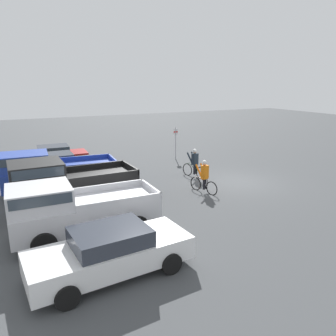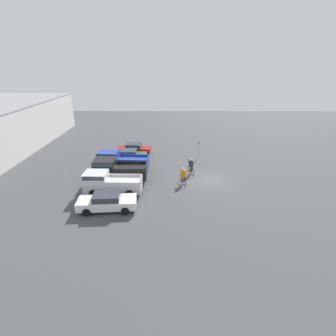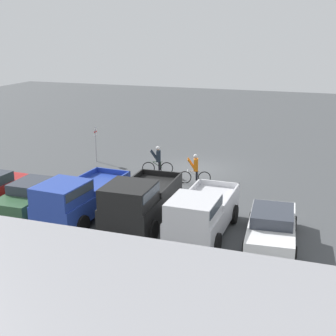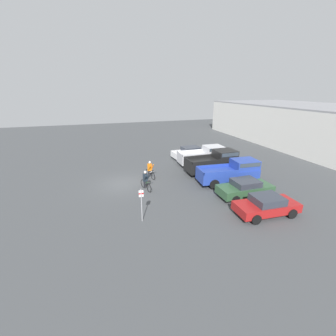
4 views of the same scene
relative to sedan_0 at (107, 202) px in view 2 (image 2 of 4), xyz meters
The scene contains 10 objects.
ground_plane 10.71m from the sedan_0, 57.89° to the right, with size 80.00×80.00×0.00m, color #424447.
sedan_0 is the anchor object (origin of this frame).
pickup_truck_0 2.87m from the sedan_0, ahead, with size 2.22×5.12×2.08m.
pickup_truck_1 5.62m from the sedan_0, ahead, with size 2.37×5.20×2.30m.
pickup_truck_2 8.46m from the sedan_0, ahead, with size 2.43×5.57×2.12m.
sedan_1 11.20m from the sedan_0, ahead, with size 2.01×4.36×1.41m.
sedan_2 14.00m from the sedan_0, ahead, with size 2.13×4.36×1.37m.
cyclist_0 10.53m from the sedan_0, 44.10° to the right, with size 1.79×0.61×1.73m.
cyclist_1 8.08m from the sedan_0, 51.86° to the right, with size 1.75×0.61×1.71m.
fire_lane_sign 15.01m from the sedan_0, 34.90° to the right, with size 0.06×0.30×2.30m.
Camera 2 is at (-24.18, 3.94, 11.24)m, focal length 28.00 mm.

